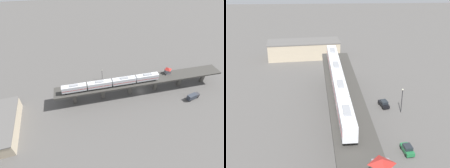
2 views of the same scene
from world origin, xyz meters
TOP-DOWN VIEW (x-y plane):
  - ground_plane at (0.00, 0.00)m, footprint 400.00×400.00m
  - elevated_viaduct at (0.01, -0.19)m, footprint 12.26×92.27m
  - subway_train at (-2.11, 16.77)m, footprint 4.92×49.87m
  - signal_hut at (3.07, -15.87)m, footprint 3.35×3.35m
  - street_car_green at (12.21, 1.56)m, footprint 2.40×4.60m
  - street_car_black at (10.95, 23.04)m, footprint 2.69×4.68m
  - street_car_silver at (11.32, -13.58)m, footprint 2.32×4.57m
  - delivery_truck at (-10.91, -25.74)m, footprint 4.20×7.54m
  - street_lamp at (14.99, 19.60)m, footprint 0.44×0.44m
  - warehouse_building at (-13.56, 67.03)m, footprint 29.45×13.04m

SIDE VIEW (x-z plane):
  - ground_plane at x=0.00m, z-range 0.00..0.00m
  - street_car_green at x=12.21m, z-range -0.01..1.88m
  - street_car_black at x=10.95m, z-range -0.01..1.88m
  - street_car_silver at x=11.32m, z-range -0.01..1.88m
  - delivery_truck at x=-10.91m, z-range 0.16..3.36m
  - warehouse_building at x=-13.56m, z-range 0.01..6.81m
  - street_lamp at x=14.99m, z-range 0.64..7.58m
  - elevated_viaduct at x=0.01m, z-range 2.99..11.38m
  - signal_hut at x=3.07m, z-range 8.49..11.89m
  - subway_train at x=-2.11m, z-range 8.70..13.15m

